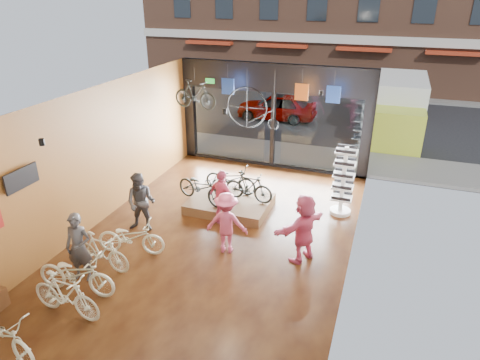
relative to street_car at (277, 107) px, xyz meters
The scene contains 31 objects.
ground_plane 12.11m from the street_car, 83.07° to the right, with size 7.00×12.00×0.04m, color black.
ceiling 12.49m from the street_car, 83.07° to the right, with size 7.00×12.00×0.04m, color black.
wall_left 12.24m from the street_car, 99.75° to the right, with size 0.04×12.00×3.80m, color #985C28.
wall_right 13.05m from the street_car, 67.47° to the right, with size 0.04×12.00×3.80m, color beige.
storefront 6.30m from the street_car, 76.33° to the right, with size 7.00×0.26×3.80m, color black, non-canonical shape.
exit_sign 6.63m from the street_car, 98.74° to the right, with size 0.35×0.06×0.18m, color #198C26.
street_road 3.41m from the street_car, 64.07° to the left, with size 30.00×18.00×0.02m, color black.
sidewalk_near 5.05m from the street_car, 73.10° to the right, with size 30.00×2.40×0.12m, color slate.
sidewalk_far 7.18m from the street_car, 78.23° to the left, with size 30.00×2.00×0.12m, color slate.
street_car is the anchor object (origin of this frame).
box_truck 5.88m from the street_car, ahead, with size 2.12×6.37×2.51m, color silver, non-canonical shape.
floor_bike_0 16.48m from the street_car, 92.30° to the right, with size 0.62×1.78×0.94m, color beige.
floor_bike_1 15.24m from the street_car, 91.05° to the right, with size 0.47×1.66×1.00m, color beige.
floor_bike_2 14.59m from the street_car, 92.19° to the right, with size 0.65×1.85×0.97m, color beige.
floor_bike_3 13.66m from the street_car, 92.47° to the right, with size 0.44×1.56×0.94m, color beige.
floor_bike_4 12.85m from the street_car, 91.30° to the right, with size 0.60×1.72×0.91m, color beige.
display_platform 9.86m from the street_car, 83.01° to the right, with size 2.40×1.80×0.30m, color brown.
display_bike_left 10.18m from the street_car, 87.54° to the right, with size 0.62×1.78×0.93m, color black.
display_bike_mid 9.81m from the street_car, 79.69° to the right, with size 0.43×1.52×0.91m, color black.
display_bike_right 9.32m from the street_car, 83.65° to the right, with size 0.59×1.68×0.88m, color black.
customer_0 14.14m from the street_car, 93.18° to the right, with size 0.61×0.40×1.67m, color #3F3F44.
customer_1 11.77m from the street_car, 93.06° to the right, with size 0.82×0.64×1.68m, color #3F3F44.
customer_2 10.83m from the street_car, 82.88° to the right, with size 0.97×0.40×1.65m, color #CC4C72.
customer_3 12.11m from the street_car, 80.74° to the right, with size 1.05×0.60×1.63m, color #CC4C72.
customer_5 12.28m from the street_car, 71.81° to the right, with size 1.64×0.52×1.76m, color #CC4C72.
sunglasses_rack 9.97m from the street_car, 63.73° to the right, with size 0.62×0.51×2.10m, color white, non-canonical shape.
penny_farthing 7.76m from the street_car, 80.70° to the right, with size 1.75×0.06×1.40m, color black, non-canonical shape.
hung_bike 8.15m from the street_car, 95.62° to the right, with size 0.45×1.58×0.95m, color black.
jersey_left 7.20m from the street_car, 89.86° to the right, with size 0.45×0.03×0.55m, color #1E3F99.
jersey_mid 7.66m from the street_car, 69.06° to the right, with size 0.45×0.03×0.55m, color #CC5919.
jersey_right 8.06m from the street_car, 61.92° to the right, with size 0.45×0.03×0.55m, color #1E3F99.
Camera 1 is at (3.92, -8.56, 6.19)m, focal length 32.00 mm.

